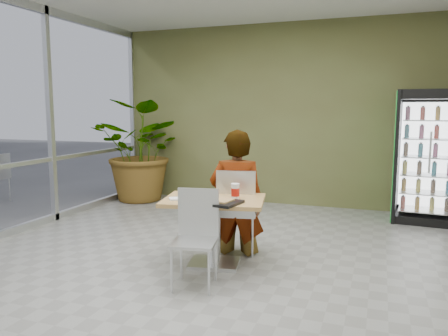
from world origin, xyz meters
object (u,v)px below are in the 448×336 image
Objects in this scene: chair_far at (237,205)px; chair_near at (196,229)px; dining_table at (214,217)px; soda_cup at (235,191)px; seated_woman at (237,205)px; beverage_fridge at (427,157)px; potted_plant at (143,151)px; cafeteria_tray at (216,202)px.

chair_far is 1.09× the size of chair_near.
chair_far is (0.12, 0.43, 0.06)m from dining_table.
soda_cup is at bearing 59.83° from chair_near.
chair_near is 1.01m from seated_woman.
soda_cup reaches higher than dining_table.
beverage_fridge is at bearing 44.80° from chair_near.
chair_far is 0.54× the size of potted_plant.
chair_near is (0.02, -0.52, 0.01)m from dining_table.
soda_cup is at bearing 68.48° from cafeteria_tray.
seated_woman reaches higher than soda_cup.
chair_near is at bearing -109.57° from soda_cup.
soda_cup is at bearing 15.64° from dining_table.
beverage_fridge is 1.06× the size of potted_plant.
cafeteria_tray is (-0.01, -0.65, 0.17)m from chair_far.
dining_table is at bearing 81.16° from chair_near.
dining_table is at bearing -48.25° from potted_plant.
seated_woman is 3.66× the size of cafeteria_tray.
potted_plant reaches higher than chair_near.
dining_table is at bearing 62.91° from chair_far.
potted_plant is at bearing 116.52° from chair_near.
dining_table is 0.60× the size of beverage_fridge.
chair_near is 0.53× the size of seated_woman.
chair_far is at bearing 88.91° from cafeteria_tray.
chair_far is 2.09× the size of cafeteria_tray.
dining_table is 0.45m from chair_far.
chair_far is at bearing -42.09° from potted_plant.
chair_far is at bearing -128.24° from beverage_fridge.
potted_plant is at bearing 130.75° from cafeteria_tray.
chair_far reaches higher than chair_near.
seated_woman is 0.89× the size of beverage_fridge.
chair_far is 0.68m from cafeteria_tray.
beverage_fridge is (2.21, 2.42, 0.40)m from chair_far.
soda_cup is at bearing 94.96° from seated_woman.
chair_far is 0.45m from soda_cup.
potted_plant is at bearing -174.91° from beverage_fridge.
potted_plant reaches higher than seated_woman.
potted_plant is at bearing -52.90° from seated_woman.
chair_far is at bearing 74.15° from dining_table.
cafeteria_tray is at bearing 61.79° from chair_near.
dining_table is 1.18× the size of chair_far.
beverage_fridge reaches higher than soda_cup.
beverage_fridge reaches higher than potted_plant.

